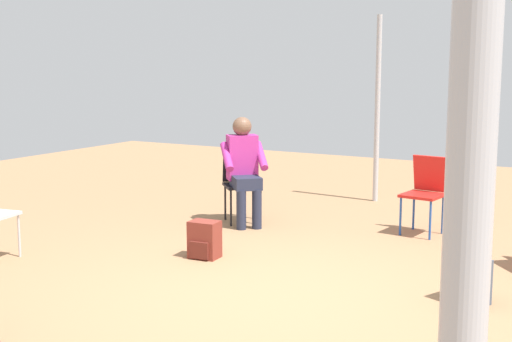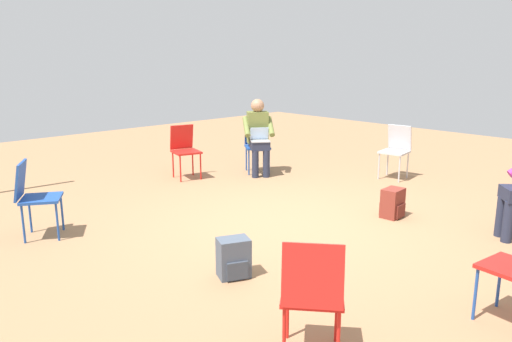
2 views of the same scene
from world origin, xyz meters
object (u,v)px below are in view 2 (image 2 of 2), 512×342
at_px(chair_east, 185,147).
at_px(backpack_near_laptop_user, 234,260).
at_px(chair_south, 396,148).
at_px(person_with_laptop, 258,133).
at_px(chair_northeast, 34,193).
at_px(backpack_by_empty_chair, 392,205).
at_px(chair_southeast, 257,143).
at_px(chair_northwest, 312,291).

bearing_deg(chair_east, backpack_near_laptop_user, 75.70).
bearing_deg(chair_south, backpack_near_laptop_user, 93.90).
height_order(chair_south, backpack_near_laptop_user, chair_south).
bearing_deg(chair_east, person_with_laptop, 163.91).
relative_size(chair_northeast, backpack_by_empty_chair, 2.36).
bearing_deg(chair_northeast, person_with_laptop, 127.75).
distance_m(chair_east, person_with_laptop, 1.23).
bearing_deg(chair_southeast, person_with_laptop, 90.00).
height_order(chair_south, person_with_laptop, person_with_laptop).
bearing_deg(backpack_by_empty_chair, chair_northwest, 112.75).
xyz_separation_m(chair_south, person_with_laptop, (1.72, 1.42, 0.20)).
distance_m(chair_northeast, chair_northwest, 3.57).
relative_size(chair_east, chair_northeast, 1.00).
xyz_separation_m(chair_northeast, person_with_laptop, (0.50, -3.81, 0.20)).
relative_size(chair_northeast, backpack_near_laptop_user, 2.36).
bearing_deg(chair_south, backpack_by_empty_chair, 111.56).
relative_size(person_with_laptop, backpack_by_empty_chair, 3.44).
relative_size(chair_southeast, chair_northwest, 1.00).
xyz_separation_m(chair_southeast, chair_northwest, (-4.17, 3.44, 0.00)).
xyz_separation_m(chair_east, backpack_near_laptop_user, (-3.34, 1.84, -0.34)).
relative_size(chair_east, backpack_by_empty_chair, 2.36).
height_order(chair_south, chair_southeast, same).
distance_m(chair_south, chair_east, 3.40).
relative_size(chair_south, chair_southeast, 1.00).
relative_size(chair_east, backpack_near_laptop_user, 2.36).
bearing_deg(chair_northwest, chair_northeast, 147.88).
distance_m(chair_northeast, chair_southeast, 3.96).
distance_m(chair_east, chair_southeast, 1.24).
bearing_deg(person_with_laptop, backpack_near_laptop_user, 78.17).
relative_size(chair_south, chair_northeast, 1.00).
height_order(chair_east, chair_northwest, same).
bearing_deg(chair_east, chair_southeast, 171.75).
distance_m(chair_northwest, person_with_laptop, 5.24).
height_order(chair_northwest, person_with_laptop, person_with_laptop).
distance_m(chair_south, chair_northwest, 5.30).
xyz_separation_m(chair_southeast, person_with_laptop, (-0.14, 0.10, 0.20)).
relative_size(chair_south, chair_east, 1.00).
relative_size(chair_northeast, person_with_laptop, 0.69).
distance_m(chair_southeast, chair_northwest, 5.41).
bearing_deg(chair_northeast, chair_south, 107.20).
distance_m(chair_east, backpack_by_empty_chair, 3.49).
relative_size(backpack_near_laptop_user, backpack_by_empty_chair, 1.00).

